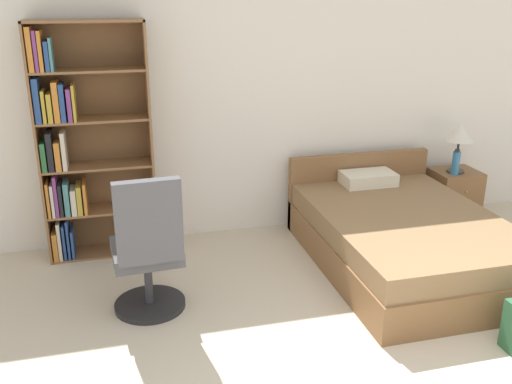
# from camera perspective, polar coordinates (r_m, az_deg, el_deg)

# --- Properties ---
(wall_back) EXTENTS (9.00, 0.06, 2.60)m
(wall_back) POSITION_cam_1_polar(r_m,az_deg,el_deg) (5.43, 3.46, 9.67)
(wall_back) COLOR white
(wall_back) RESTS_ON ground_plane
(bookshelf) EXTENTS (0.93, 0.33, 2.01)m
(bookshelf) POSITION_cam_1_polar(r_m,az_deg,el_deg) (5.02, -17.20, 4.53)
(bookshelf) COLOR brown
(bookshelf) RESTS_ON ground_plane
(bed) EXTENTS (1.43, 2.06, 0.73)m
(bed) POSITION_cam_1_polar(r_m,az_deg,el_deg) (5.02, 14.39, -4.32)
(bed) COLOR brown
(bed) RESTS_ON ground_plane
(office_chair) EXTENTS (0.52, 0.59, 1.08)m
(office_chair) POSITION_cam_1_polar(r_m,az_deg,el_deg) (4.09, -10.74, -6.02)
(office_chair) COLOR #232326
(office_chair) RESTS_ON ground_plane
(nightstand) EXTENTS (0.44, 0.41, 0.51)m
(nightstand) POSITION_cam_1_polar(r_m,az_deg,el_deg) (6.15, 19.14, -0.27)
(nightstand) COLOR brown
(nightstand) RESTS_ON ground_plane
(table_lamp) EXTENTS (0.27, 0.27, 0.49)m
(table_lamp) POSITION_cam_1_polar(r_m,az_deg,el_deg) (5.93, 19.70, 5.46)
(table_lamp) COLOR #333333
(table_lamp) RESTS_ON nightstand
(water_bottle) EXTENTS (0.07, 0.07, 0.26)m
(water_bottle) POSITION_cam_1_polar(r_m,az_deg,el_deg) (5.91, 19.35, 2.79)
(water_bottle) COLOR teal
(water_bottle) RESTS_ON nightstand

